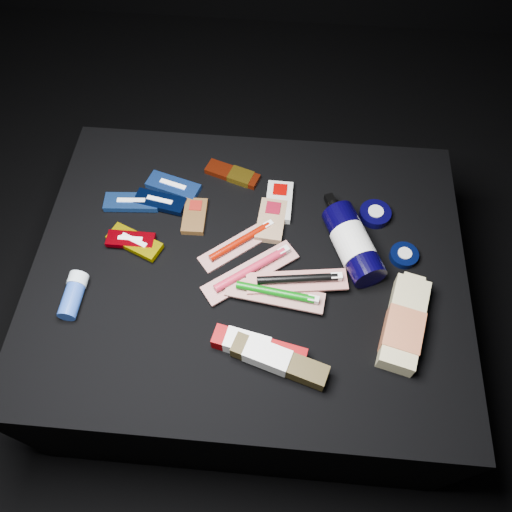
# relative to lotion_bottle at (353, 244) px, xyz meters

# --- Properties ---
(ground) EXTENTS (3.00, 3.00, 0.00)m
(ground) POSITION_rel_lotion_bottle_xyz_m (-0.23, -0.05, -0.44)
(ground) COLOR black
(ground) RESTS_ON ground
(cloth_table) EXTENTS (0.98, 0.78, 0.40)m
(cloth_table) POSITION_rel_lotion_bottle_xyz_m (-0.23, -0.05, -0.24)
(cloth_table) COLOR black
(cloth_table) RESTS_ON ground
(luna_bar_0) EXTENTS (0.14, 0.09, 0.02)m
(luna_bar_0) POSITION_rel_lotion_bottle_xyz_m (-0.44, 0.15, -0.03)
(luna_bar_0) COLOR #1C439E
(luna_bar_0) RESTS_ON cloth_table
(luna_bar_1) EXTENTS (0.13, 0.06, 0.02)m
(luna_bar_1) POSITION_rel_lotion_bottle_xyz_m (-0.53, 0.09, -0.03)
(luna_bar_1) COLOR #1D4695
(luna_bar_1) RESTS_ON cloth_table
(luna_bar_2) EXTENTS (0.13, 0.07, 0.02)m
(luna_bar_2) POSITION_rel_lotion_bottle_xyz_m (-0.46, 0.10, -0.03)
(luna_bar_2) COLOR black
(luna_bar_2) RESTS_ON cloth_table
(luna_bar_3) EXTENTS (0.14, 0.09, 0.02)m
(luna_bar_3) POSITION_rel_lotion_bottle_xyz_m (-0.50, -0.02, -0.02)
(luna_bar_3) COLOR #C4B000
(luna_bar_3) RESTS_ON cloth_table
(luna_bar_4) EXTENTS (0.11, 0.04, 0.01)m
(luna_bar_4) POSITION_rel_lotion_bottle_xyz_m (-0.51, -0.02, -0.02)
(luna_bar_4) COLOR #850009
(luna_bar_4) RESTS_ON cloth_table
(clif_bar_0) EXTENTS (0.06, 0.10, 0.02)m
(clif_bar_0) POSITION_rel_lotion_bottle_xyz_m (-0.37, 0.07, -0.03)
(clif_bar_0) COLOR #4D3116
(clif_bar_0) RESTS_ON cloth_table
(clif_bar_1) EXTENTS (0.06, 0.12, 0.02)m
(clif_bar_1) POSITION_rel_lotion_bottle_xyz_m (-0.17, 0.13, -0.03)
(clif_bar_1) COLOR #B4B4AD
(clif_bar_1) RESTS_ON cloth_table
(clif_bar_2) EXTENTS (0.07, 0.12, 0.02)m
(clif_bar_2) POSITION_rel_lotion_bottle_xyz_m (-0.19, 0.07, -0.03)
(clif_bar_2) COLOR #917050
(clif_bar_2) RESTS_ON cloth_table
(power_bar) EXTENTS (0.14, 0.08, 0.02)m
(power_bar) POSITION_rel_lotion_bottle_xyz_m (-0.29, 0.20, -0.03)
(power_bar) COLOR maroon
(power_bar) RESTS_ON cloth_table
(lotion_bottle) EXTENTS (0.14, 0.24, 0.08)m
(lotion_bottle) POSITION_rel_lotion_bottle_xyz_m (0.00, 0.00, 0.00)
(lotion_bottle) COLOR black
(lotion_bottle) RESTS_ON cloth_table
(cream_tin_upper) EXTENTS (0.07, 0.07, 0.02)m
(cream_tin_upper) POSITION_rel_lotion_bottle_xyz_m (0.06, 0.11, -0.03)
(cream_tin_upper) COLOR black
(cream_tin_upper) RESTS_ON cloth_table
(cream_tin_lower) EXTENTS (0.06, 0.06, 0.02)m
(cream_tin_lower) POSITION_rel_lotion_bottle_xyz_m (0.12, -0.00, -0.03)
(cream_tin_lower) COLOR black
(cream_tin_lower) RESTS_ON cloth_table
(bodywash_bottle) EXTENTS (0.12, 0.22, 0.05)m
(bodywash_bottle) POSITION_rel_lotion_bottle_xyz_m (0.11, -0.18, -0.02)
(bodywash_bottle) COLOR tan
(bodywash_bottle) RESTS_ON cloth_table
(deodorant_stick) EXTENTS (0.04, 0.10, 0.04)m
(deodorant_stick) POSITION_rel_lotion_bottle_xyz_m (-0.60, -0.17, -0.02)
(deodorant_stick) COLOR #214299
(deodorant_stick) RESTS_ON cloth_table
(toothbrush_pack_0) EXTENTS (0.19, 0.17, 0.02)m
(toothbrush_pack_0) POSITION_rel_lotion_bottle_xyz_m (-0.25, 0.00, -0.03)
(toothbrush_pack_0) COLOR beige
(toothbrush_pack_0) RESTS_ON cloth_table
(toothbrush_pack_1) EXTENTS (0.21, 0.18, 0.03)m
(toothbrush_pack_1) POSITION_rel_lotion_bottle_xyz_m (-0.22, -0.08, -0.02)
(toothbrush_pack_1) COLOR beige
(toothbrush_pack_1) RESTS_ON cloth_table
(toothbrush_pack_2) EXTENTS (0.22, 0.08, 0.02)m
(toothbrush_pack_2) POSITION_rel_lotion_bottle_xyz_m (-0.16, -0.13, -0.02)
(toothbrush_pack_2) COLOR #AFA7A2
(toothbrush_pack_2) RESTS_ON cloth_table
(toothbrush_pack_3) EXTENTS (0.22, 0.08, 0.02)m
(toothbrush_pack_3) POSITION_rel_lotion_bottle_xyz_m (-0.12, -0.10, -0.01)
(toothbrush_pack_3) COLOR #B0ABA5
(toothbrush_pack_3) RESTS_ON cloth_table
(toothpaste_carton_red) EXTENTS (0.20, 0.08, 0.04)m
(toothpaste_carton_red) POSITION_rel_lotion_bottle_xyz_m (-0.20, -0.25, -0.02)
(toothpaste_carton_red) COLOR #710002
(toothpaste_carton_red) RESTS_ON cloth_table
(toothpaste_carton_green) EXTENTS (0.20, 0.10, 0.04)m
(toothpaste_carton_green) POSITION_rel_lotion_bottle_xyz_m (-0.16, -0.28, -0.01)
(toothpaste_carton_green) COLOR #312810
(toothpaste_carton_green) RESTS_ON cloth_table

